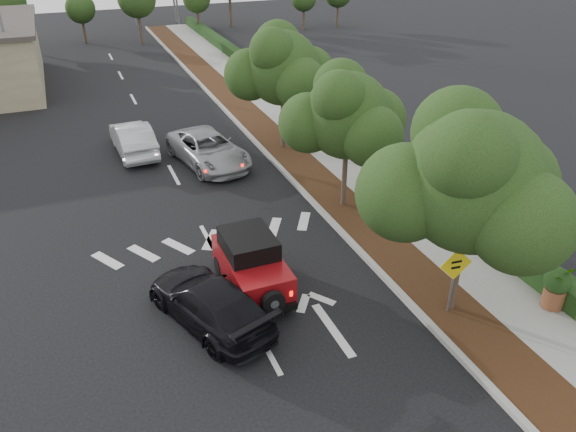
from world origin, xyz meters
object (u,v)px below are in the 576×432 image
red_jeep (250,262)px  silver_suv_ahead (208,149)px  black_suv_oncoming (210,302)px  speed_hump_sign (454,272)px

red_jeep → silver_suv_ahead: 9.92m
silver_suv_ahead → red_jeep: bearing=-108.5°
black_suv_oncoming → speed_hump_sign: size_ratio=2.15×
black_suv_oncoming → silver_suv_ahead: bearing=-124.2°
red_jeep → black_suv_oncoming: size_ratio=0.79×
black_suv_oncoming → speed_hump_sign: (6.48, -2.29, 0.82)m
red_jeep → speed_hump_sign: size_ratio=1.70×
red_jeep → silver_suv_ahead: (1.29, 9.84, -0.22)m
silver_suv_ahead → speed_hump_sign: (3.61, -13.24, 0.77)m
black_suv_oncoming → speed_hump_sign: 6.92m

